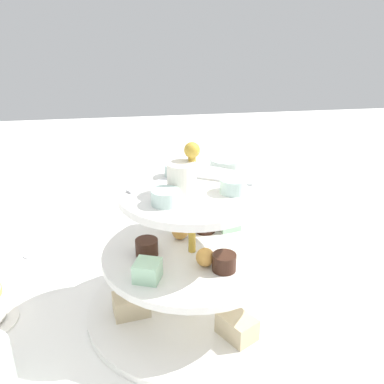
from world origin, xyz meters
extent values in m
plane|color=white|center=(0.00, 0.00, 0.00)|extent=(2.40, 2.40, 0.00)
cylinder|color=white|center=(0.00, 0.00, 0.01)|extent=(0.29, 0.29, 0.01)
cylinder|color=white|center=(0.00, 0.00, 0.09)|extent=(0.24, 0.24, 0.01)
cylinder|color=white|center=(0.00, 0.00, 0.18)|extent=(0.19, 0.19, 0.01)
cylinder|color=gold|center=(0.00, 0.00, 0.12)|extent=(0.01, 0.01, 0.24)
sphere|color=gold|center=(0.00, 0.00, 0.24)|extent=(0.02, 0.02, 0.02)
cube|color=#CCB78E|center=(-0.04, -0.08, 0.03)|extent=(0.04, 0.05, 0.03)
cube|color=#CCB78E|center=(0.09, 0.01, 0.03)|extent=(0.05, 0.04, 0.03)
cube|color=#CCB78E|center=(-0.05, 0.07, 0.03)|extent=(0.05, 0.06, 0.03)
cylinder|color=#E5C660|center=(0.04, -0.03, 0.02)|extent=(0.04, 0.04, 0.01)
cylinder|color=#381E14|center=(-0.03, -0.05, 0.11)|extent=(0.03, 0.03, 0.02)
cylinder|color=#381E14|center=(0.06, 0.00, 0.11)|extent=(0.03, 0.03, 0.02)
cylinder|color=#381E14|center=(-0.03, 0.05, 0.11)|extent=(0.03, 0.03, 0.02)
cube|color=#B2E5BC|center=(0.06, 0.06, 0.11)|extent=(0.04, 0.04, 0.02)
cube|color=#B2E5BC|center=(-0.06, -0.06, 0.11)|extent=(0.04, 0.04, 0.02)
sphere|color=gold|center=(-0.01, 0.04, 0.11)|extent=(0.02, 0.02, 0.02)
sphere|color=gold|center=(0.01, -0.04, 0.11)|extent=(0.02, 0.02, 0.02)
cylinder|color=silver|center=(0.04, 0.04, 0.20)|extent=(0.03, 0.03, 0.02)
cylinder|color=silver|center=(-0.05, 0.01, 0.20)|extent=(0.03, 0.03, 0.02)
cylinder|color=silver|center=(0.01, -0.05, 0.20)|extent=(0.03, 0.03, 0.02)
cylinder|color=white|center=(0.01, 0.01, 0.21)|extent=(0.04, 0.04, 0.04)
cube|color=silver|center=(-0.04, -0.03, 0.19)|extent=(0.08, 0.05, 0.00)
cube|color=silver|center=(0.04, -0.03, 0.19)|extent=(0.08, 0.06, 0.00)
cylinder|color=silver|center=(-0.10, -0.25, 0.07)|extent=(0.07, 0.07, 0.14)
cube|color=silver|center=(0.21, -0.25, 0.00)|extent=(0.12, 0.14, 0.00)
camera|label=1|loc=(0.07, 0.50, 0.40)|focal=41.05mm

